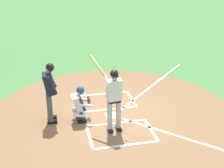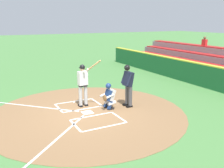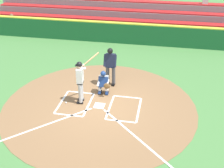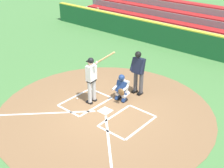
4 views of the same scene
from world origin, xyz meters
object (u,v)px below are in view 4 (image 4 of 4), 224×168
object	(u,v)px
catcher	(122,87)
batter	(92,77)
baseball	(77,99)
plate_umpire	(138,70)

from	to	relation	value
catcher	batter	bearing A→B (deg)	47.53
batter	baseball	size ratio (longest dim) A/B	28.76
baseball	catcher	bearing A→B (deg)	-142.29
batter	baseball	distance (m)	1.25
batter	plate_umpire	world-z (taller)	batter
catcher	plate_umpire	xyz separation A→B (m)	(-0.13, -0.86, 0.49)
catcher	baseball	size ratio (longest dim) A/B	15.27
batter	plate_umpire	bearing A→B (deg)	-117.94
plate_umpire	baseball	bearing A→B (deg)	51.80
catcher	plate_umpire	distance (m)	1.00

